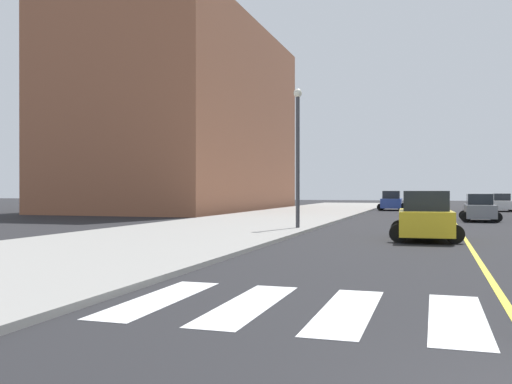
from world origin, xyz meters
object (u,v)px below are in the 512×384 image
(car_blue_fourth, at_px, (392,201))
(street_lamp, at_px, (298,145))
(car_yellow_third, at_px, (425,217))
(car_white_nearest, at_px, (502,203))
(car_gray_fifth, at_px, (480,208))

(car_blue_fourth, bearing_deg, street_lamp, -96.00)
(car_yellow_third, xyz_separation_m, street_lamp, (-6.36, 3.92, 3.43))
(car_white_nearest, distance_m, street_lamp, 34.26)
(car_white_nearest, height_order, car_gray_fifth, car_gray_fifth)
(car_yellow_third, distance_m, car_gray_fifth, 16.38)
(car_yellow_third, xyz_separation_m, car_blue_fourth, (-3.81, 35.05, -0.03))
(car_blue_fourth, relative_size, street_lamp, 0.63)
(car_white_nearest, xyz_separation_m, street_lamp, (-13.00, -31.49, 3.58))
(car_yellow_third, xyz_separation_m, car_gray_fifth, (3.26, 16.05, -0.11))
(car_gray_fifth, relative_size, street_lamp, 0.57)
(car_white_nearest, bearing_deg, street_lamp, 68.40)
(car_yellow_third, relative_size, street_lamp, 0.66)
(car_gray_fifth, bearing_deg, car_blue_fourth, -69.57)
(car_yellow_third, bearing_deg, car_white_nearest, 76.60)
(car_white_nearest, xyz_separation_m, car_blue_fourth, (-10.44, -0.36, 0.12))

